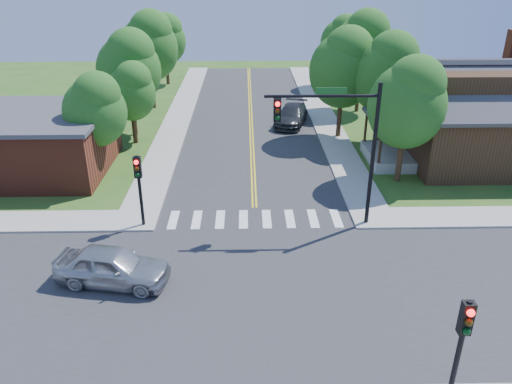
{
  "coord_description": "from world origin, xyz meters",
  "views": [
    {
      "loc": [
        -0.45,
        -16.43,
        12.23
      ],
      "look_at": [
        0.02,
        4.88,
        2.2
      ],
      "focal_mm": 35.0,
      "sensor_mm": 36.0,
      "label": 1
    }
  ],
  "objects_px": {
    "house_ne": "(489,112)",
    "car_silver": "(112,267)",
    "signal_mast_ne": "(339,133)",
    "signal_pole_nw": "(139,178)",
    "signal_pole_se": "(463,335)",
    "car_dgrey": "(291,116)"
  },
  "relations": [
    {
      "from": "house_ne",
      "to": "car_silver",
      "type": "height_order",
      "value": "house_ne"
    },
    {
      "from": "signal_mast_ne",
      "to": "signal_pole_nw",
      "type": "height_order",
      "value": "signal_mast_ne"
    },
    {
      "from": "signal_pole_se",
      "to": "car_silver",
      "type": "xyz_separation_m",
      "value": [
        -11.54,
        6.42,
        -1.86
      ]
    },
    {
      "from": "signal_pole_se",
      "to": "car_dgrey",
      "type": "distance_m",
      "value": 28.11
    },
    {
      "from": "signal_mast_ne",
      "to": "signal_pole_nw",
      "type": "relative_size",
      "value": 1.89
    },
    {
      "from": "signal_pole_se",
      "to": "car_silver",
      "type": "bearing_deg",
      "value": 150.92
    },
    {
      "from": "signal_pole_se",
      "to": "signal_pole_nw",
      "type": "xyz_separation_m",
      "value": [
        -11.2,
        11.2,
        0.0
      ]
    },
    {
      "from": "car_silver",
      "to": "signal_pole_nw",
      "type": "bearing_deg",
      "value": 6.65
    },
    {
      "from": "signal_mast_ne",
      "to": "house_ne",
      "type": "bearing_deg",
      "value": 37.68
    },
    {
      "from": "signal_mast_ne",
      "to": "car_silver",
      "type": "bearing_deg",
      "value": -154.06
    },
    {
      "from": "house_ne",
      "to": "car_dgrey",
      "type": "xyz_separation_m",
      "value": [
        -11.87,
        8.09,
        -2.57
      ]
    },
    {
      "from": "signal_pole_nw",
      "to": "car_silver",
      "type": "bearing_deg",
      "value": -94.08
    },
    {
      "from": "signal_pole_se",
      "to": "car_silver",
      "type": "distance_m",
      "value": 13.34
    },
    {
      "from": "signal_pole_se",
      "to": "signal_pole_nw",
      "type": "height_order",
      "value": "same"
    },
    {
      "from": "car_silver",
      "to": "signal_mast_ne",
      "type": "bearing_deg",
      "value": -53.33
    },
    {
      "from": "house_ne",
      "to": "car_dgrey",
      "type": "distance_m",
      "value": 14.59
    },
    {
      "from": "signal_pole_se",
      "to": "house_ne",
      "type": "relative_size",
      "value": 0.29
    },
    {
      "from": "signal_pole_nw",
      "to": "house_ne",
      "type": "xyz_separation_m",
      "value": [
        20.71,
        8.66,
        0.67
      ]
    },
    {
      "from": "signal_mast_ne",
      "to": "signal_pole_nw",
      "type": "bearing_deg",
      "value": -179.93
    },
    {
      "from": "car_dgrey",
      "to": "signal_pole_nw",
      "type": "bearing_deg",
      "value": -102.64
    },
    {
      "from": "signal_pole_nw",
      "to": "car_silver",
      "type": "relative_size",
      "value": 0.77
    },
    {
      "from": "car_silver",
      "to": "car_dgrey",
      "type": "xyz_separation_m",
      "value": [
        9.18,
        21.53,
        -0.04
      ]
    }
  ]
}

